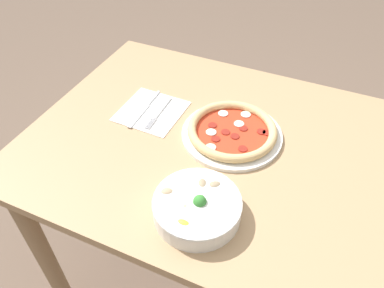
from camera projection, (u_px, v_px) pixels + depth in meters
The scene contains 7 objects.
ground_plane at pixel (208, 269), 1.63m from camera, with size 8.00×8.00×0.00m, color brown.
dining_table at pixel (215, 169), 1.19m from camera, with size 1.11×0.85×0.77m.
pizza at pixel (232, 132), 1.11m from camera, with size 0.30×0.30×0.04m.
bowl at pixel (197, 207), 0.90m from camera, with size 0.22×0.22×0.07m.
napkin at pixel (151, 111), 1.21m from camera, with size 0.20×0.20×0.00m.
fork at pixel (160, 112), 1.20m from camera, with size 0.02×0.17×0.00m.
knife at pixel (146, 107), 1.22m from camera, with size 0.02×0.20×0.01m.
Camera 1 is at (-0.26, 0.76, 1.52)m, focal length 35.00 mm.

